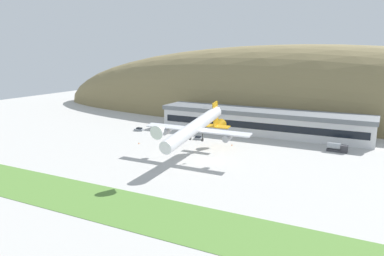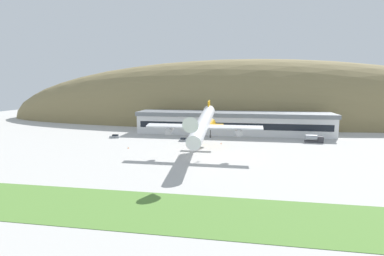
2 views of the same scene
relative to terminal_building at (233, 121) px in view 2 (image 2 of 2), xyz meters
The scene contains 10 objects.
ground_plane 51.30m from the terminal_building, 93.84° to the right, with size 416.31×416.31×0.00m, color #B7B5AF.
grass_strip_foreground 95.54m from the terminal_building, 92.05° to the right, with size 374.68×18.32×0.08m, color #568438.
hill_backdrop 52.61m from the terminal_building, 82.85° to the left, with size 336.48×80.34×80.75m, color olive.
terminal_building is the anchor object (origin of this frame).
cargo_airplane 51.68m from the terminal_building, 99.09° to the right, with size 39.03×48.15×12.61m.
service_car_0 57.15m from the terminal_building, 158.07° to the right, with size 4.68×2.18×1.54m.
service_car_1 31.87m from the terminal_building, 129.82° to the right, with size 4.08×1.86×1.41m.
fuel_truck 39.07m from the terminal_building, 27.50° to the right, with size 7.34×2.52×3.27m.
traffic_cone_0 57.04m from the terminal_building, 132.24° to the right, with size 0.52×0.52×0.58m.
traffic_cone_1 28.09m from the terminal_building, 97.84° to the right, with size 0.52×0.52×0.58m.
Camera 2 is at (8.24, -97.50, 24.21)m, focal length 28.00 mm.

